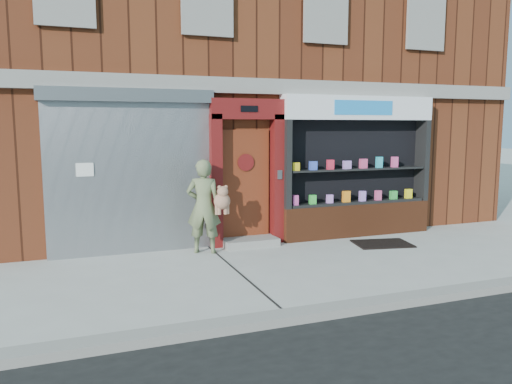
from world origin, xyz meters
TOP-DOWN VIEW (x-y plane):
  - ground at (0.00, 0.00)m, footprint 80.00×80.00m
  - curb at (0.00, -2.15)m, footprint 60.00×0.30m
  - building at (-0.00, 5.99)m, footprint 12.00×8.16m
  - shutter_bay at (-3.00, 1.93)m, footprint 3.10×0.30m
  - red_door_bay at (-0.75, 1.86)m, footprint 1.52×0.58m
  - pharmacy_bay at (1.75, 1.81)m, footprint 3.50×0.41m
  - woman at (-1.71, 1.47)m, footprint 0.84×0.64m
  - doormat at (1.79, 0.86)m, footprint 1.23×0.98m

SIDE VIEW (x-z plane):
  - ground at x=0.00m, z-range 0.00..0.00m
  - doormat at x=1.79m, z-range 0.00..0.03m
  - curb at x=0.00m, z-range 0.00..0.12m
  - woman at x=-1.71m, z-range 0.01..1.78m
  - pharmacy_bay at x=1.75m, z-range -0.13..2.87m
  - red_door_bay at x=-0.75m, z-range 0.01..2.91m
  - shutter_bay at x=-3.00m, z-range 0.20..3.24m
  - building at x=0.00m, z-range 0.00..8.00m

